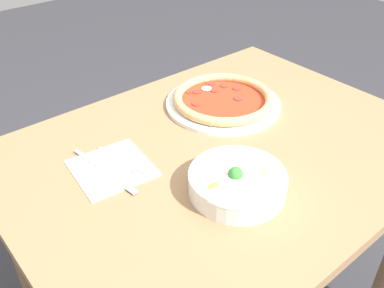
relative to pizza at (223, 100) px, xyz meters
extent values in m
cube|color=#99724C|center=(0.14, 0.15, -0.03)|extent=(1.07, 0.81, 0.03)
cylinder|color=olive|center=(-0.32, -0.18, -0.42)|extent=(0.06, 0.06, 0.75)
cylinder|color=olive|center=(0.61, -0.18, -0.42)|extent=(0.06, 0.06, 0.75)
cylinder|color=white|center=(0.00, 0.00, -0.01)|extent=(0.33, 0.33, 0.01)
torus|color=tan|center=(0.00, 0.00, 0.01)|extent=(0.29, 0.29, 0.03)
cylinder|color=red|center=(0.00, 0.00, 0.00)|extent=(0.26, 0.26, 0.01)
cylinder|color=#A83323|center=(-0.02, -0.06, 0.00)|extent=(0.03, 0.03, 0.00)
cylinder|color=#A83323|center=(-0.06, -0.06, 0.00)|extent=(0.03, 0.03, 0.00)
cylinder|color=#A83323|center=(0.04, -0.10, 0.00)|extent=(0.03, 0.03, 0.00)
cylinder|color=#A83323|center=(-0.08, -0.02, 0.00)|extent=(0.03, 0.03, 0.00)
cylinder|color=#A83323|center=(0.08, -0.03, 0.00)|extent=(0.03, 0.03, 0.00)
cylinder|color=#A83323|center=(-0.04, -0.10, 0.00)|extent=(0.03, 0.03, 0.00)
cylinder|color=#A83323|center=(0.10, 0.06, 0.00)|extent=(0.03, 0.03, 0.00)
cylinder|color=#A83323|center=(0.03, -0.08, 0.00)|extent=(0.03, 0.03, 0.00)
cylinder|color=#A83323|center=(-0.02, -0.09, 0.00)|extent=(0.03, 0.03, 0.00)
cylinder|color=#A83323|center=(-0.04, 0.02, 0.00)|extent=(0.03, 0.03, 0.00)
ellipsoid|color=silver|center=(-0.01, -0.08, 0.00)|extent=(0.03, 0.03, 0.01)
cylinder|color=white|center=(0.24, 0.30, 0.01)|extent=(0.21, 0.21, 0.05)
torus|color=white|center=(0.24, 0.30, 0.03)|extent=(0.21, 0.21, 0.01)
ellipsoid|color=tan|center=(0.18, 0.35, 0.02)|extent=(0.03, 0.04, 0.02)
ellipsoid|color=tan|center=(0.24, 0.26, 0.02)|extent=(0.04, 0.03, 0.02)
ellipsoid|color=tan|center=(0.18, 0.33, 0.03)|extent=(0.03, 0.04, 0.02)
ellipsoid|color=#998466|center=(0.18, 0.33, 0.02)|extent=(0.04, 0.03, 0.02)
ellipsoid|color=tan|center=(0.20, 0.33, 0.03)|extent=(0.04, 0.03, 0.02)
ellipsoid|color=tan|center=(0.31, 0.31, 0.02)|extent=(0.04, 0.04, 0.02)
sphere|color=#388433|center=(0.24, 0.30, 0.04)|extent=(0.03, 0.03, 0.03)
ellipsoid|color=yellow|center=(0.30, 0.29, 0.03)|extent=(0.04, 0.02, 0.02)
cube|color=white|center=(0.40, 0.05, -0.02)|extent=(0.19, 0.19, 0.00)
cube|color=silver|center=(0.38, 0.02, -0.01)|extent=(0.02, 0.12, 0.00)
cube|color=silver|center=(0.38, 0.11, -0.01)|extent=(0.01, 0.05, 0.00)
cube|color=silver|center=(0.37, 0.11, -0.01)|extent=(0.01, 0.05, 0.00)
cube|color=silver|center=(0.37, 0.11, -0.01)|extent=(0.01, 0.05, 0.00)
cube|color=silver|center=(0.36, 0.11, -0.01)|extent=(0.01, 0.05, 0.00)
cube|color=silver|center=(0.43, -0.02, -0.01)|extent=(0.02, 0.09, 0.01)
cube|color=silver|center=(0.42, 0.10, -0.01)|extent=(0.03, 0.14, 0.00)
camera|label=1|loc=(0.76, 0.78, 0.60)|focal=40.00mm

